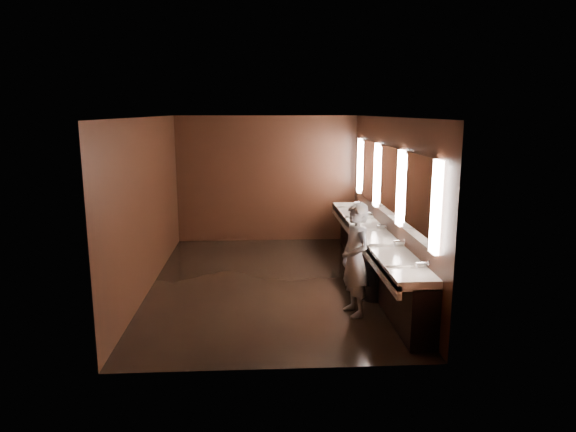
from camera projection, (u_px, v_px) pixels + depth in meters
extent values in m
plane|color=black|center=(270.00, 283.00, 8.80)|extent=(6.00, 6.00, 0.00)
cube|color=#2D2D2B|center=(269.00, 117.00, 8.24)|extent=(4.00, 6.00, 0.02)
cube|color=black|center=(267.00, 179.00, 11.46)|extent=(4.00, 0.02, 2.80)
cube|color=black|center=(276.00, 251.00, 5.59)|extent=(4.00, 0.02, 2.80)
cube|color=black|center=(148.00, 204.00, 8.41)|extent=(0.02, 6.00, 2.80)
cube|color=black|center=(388.00, 202.00, 8.63)|extent=(0.02, 6.00, 2.80)
cube|color=black|center=(376.00, 259.00, 8.82)|extent=(0.36, 5.40, 0.81)
cube|color=white|center=(371.00, 234.00, 8.73)|extent=(0.55, 5.40, 0.12)
cube|color=white|center=(357.00, 238.00, 8.73)|extent=(0.06, 5.40, 0.18)
cylinder|color=silver|center=(423.00, 263.00, 6.56)|extent=(0.18, 0.04, 0.04)
cylinder|color=silver|center=(400.00, 241.00, 7.64)|extent=(0.18, 0.04, 0.04)
cylinder|color=silver|center=(382.00, 225.00, 8.71)|extent=(0.18, 0.04, 0.04)
cylinder|color=silver|center=(369.00, 213.00, 9.79)|extent=(0.18, 0.04, 0.04)
cylinder|color=silver|center=(358.00, 203.00, 10.86)|extent=(0.18, 0.04, 0.04)
cube|color=#FFE0D0|center=(436.00, 207.00, 6.21)|extent=(0.06, 0.22, 1.15)
cube|color=white|center=(417.00, 197.00, 7.00)|extent=(0.03, 1.32, 1.15)
cube|color=#FFE0D0|center=(400.00, 188.00, 7.78)|extent=(0.06, 0.23, 1.15)
cube|color=white|center=(388.00, 181.00, 8.56)|extent=(0.03, 1.32, 1.15)
cube|color=#FFE0D0|center=(377.00, 175.00, 9.34)|extent=(0.06, 0.23, 1.15)
cube|color=white|center=(368.00, 170.00, 10.13)|extent=(0.03, 1.32, 1.15)
cube|color=#FFE0D0|center=(360.00, 166.00, 10.91)|extent=(0.06, 0.22, 1.15)
imported|color=#8197C1|center=(355.00, 260.00, 7.31)|extent=(0.54, 0.68, 1.63)
cylinder|color=black|center=(372.00, 282.00, 8.02)|extent=(0.36, 0.36, 0.56)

